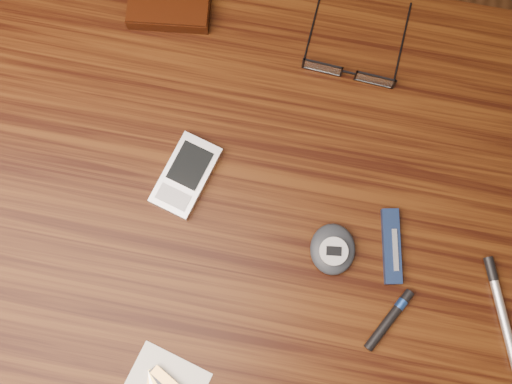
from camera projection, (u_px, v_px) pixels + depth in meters
The scene contains 8 objects.
ground at pixel (226, 259), 1.58m from camera, with size 3.80×3.80×0.00m, color #472814.
desk at pixel (206, 213), 0.94m from camera, with size 1.00×0.70×0.75m.
eyeglasses at pixel (350, 69), 0.87m from camera, with size 0.14×0.14×0.03m.
pda_phone at pixel (186, 175), 0.84m from camera, with size 0.08×0.12×0.02m.
pedometer at pixel (333, 249), 0.82m from camera, with size 0.07×0.07×0.03m.
pocket_knife at pixel (392, 246), 0.82m from camera, with size 0.04×0.10×0.01m.
silver_pen at pixel (500, 304), 0.81m from camera, with size 0.06×0.14×0.01m.
black_blue_pen at pixel (391, 318), 0.81m from camera, with size 0.05×0.09×0.01m.
Camera 1 is at (0.10, -0.15, 1.58)m, focal length 45.00 mm.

